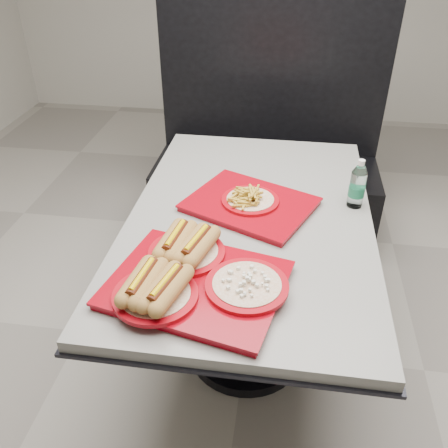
# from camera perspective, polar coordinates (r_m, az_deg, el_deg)

# --- Properties ---
(ground) EXTENTS (6.00, 6.00, 0.00)m
(ground) POSITION_cam_1_polar(r_m,az_deg,el_deg) (2.28, 2.58, -14.91)
(ground) COLOR gray
(ground) RESTS_ON ground
(diner_table) EXTENTS (0.92, 1.42, 0.75)m
(diner_table) POSITION_cam_1_polar(r_m,az_deg,el_deg) (1.88, 3.03, -3.10)
(diner_table) COLOR black
(diner_table) RESTS_ON ground
(booth_bench) EXTENTS (1.30, 0.57, 1.35)m
(booth_bench) POSITION_cam_1_polar(r_m,az_deg,el_deg) (2.91, 5.12, 6.95)
(booth_bench) COLOR black
(booth_bench) RESTS_ON ground
(tray_near) EXTENTS (0.58, 0.50, 0.11)m
(tray_near) POSITION_cam_1_polar(r_m,az_deg,el_deg) (1.44, -4.05, -6.21)
(tray_near) COLOR maroon
(tray_near) RESTS_ON diner_table
(tray_far) EXTENTS (0.56, 0.51, 0.09)m
(tray_far) POSITION_cam_1_polar(r_m,az_deg,el_deg) (1.81, 3.17, 2.71)
(tray_far) COLOR maroon
(tray_far) RESTS_ON diner_table
(water_bottle) EXTENTS (0.06, 0.06, 0.19)m
(water_bottle) POSITION_cam_1_polar(r_m,az_deg,el_deg) (1.86, 15.74, 4.37)
(water_bottle) COLOR silver
(water_bottle) RESTS_ON diner_table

